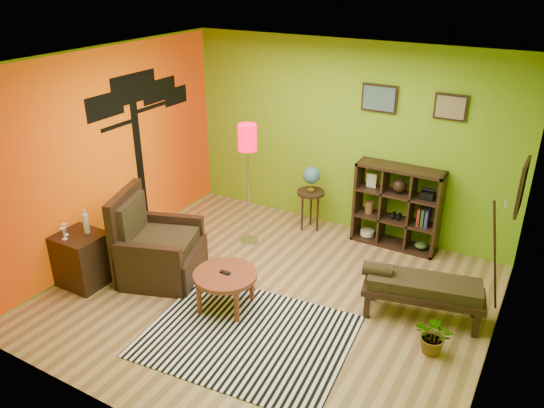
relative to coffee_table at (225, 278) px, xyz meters
The scene contains 11 objects.
ground 0.67m from the coffee_table, 50.65° to the left, with size 5.00×5.00×0.00m, color #A88553.
room_shell 1.49m from the coffee_table, 59.90° to the left, with size 5.04×4.54×2.82m.
zebra_rug 0.73m from the coffee_table, 33.85° to the right, with size 2.18×1.71×0.01m, color white.
coffee_table is the anchor object (origin of this frame).
armchair 1.18m from the coffee_table, behind, with size 1.21×1.20×1.16m.
side_cabinet 1.91m from the coffee_table, 165.94° to the right, with size 0.58×0.53×1.00m.
floor_lamp 1.91m from the coffee_table, 112.26° to the left, with size 0.27×0.27×1.77m.
globe_table 2.34m from the coffee_table, 90.72° to the left, with size 0.41×0.41×1.01m.
cube_shelf 2.76m from the coffee_table, 62.81° to the left, with size 1.20×0.35×1.20m.
bench 2.23m from the coffee_table, 24.94° to the left, with size 1.41×0.76×0.62m.
potted_plant 2.39m from the coffee_table, ahead, with size 0.39×0.43×0.34m, color #26661E.
Camera 1 is at (2.73, -4.69, 3.75)m, focal length 35.00 mm.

